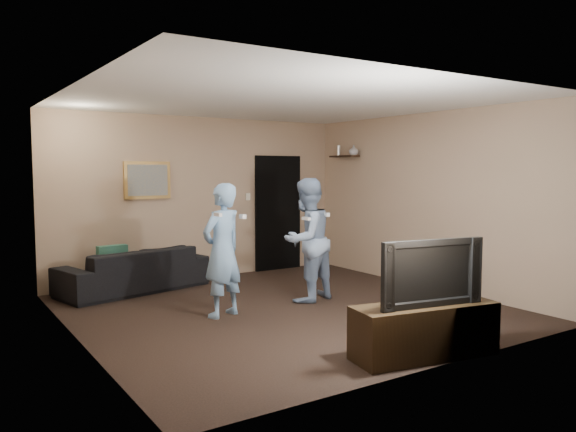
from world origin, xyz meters
TOP-DOWN VIEW (x-y plane):
  - ground at (0.00, 0.00)m, footprint 5.00×5.00m
  - ceiling at (0.00, 0.00)m, footprint 5.00×5.00m
  - wall_back at (0.00, 2.50)m, footprint 5.00×0.04m
  - wall_front at (0.00, -2.50)m, footprint 5.00×0.04m
  - wall_left at (-2.50, 0.00)m, footprint 0.04×5.00m
  - wall_right at (2.50, 0.00)m, footprint 0.04×5.00m
  - sofa at (-1.26, 2.09)m, footprint 2.27×1.31m
  - throw_pillow at (-1.56, 2.09)m, footprint 0.43×0.16m
  - painting_frame at (-0.90, 2.48)m, footprint 0.72×0.05m
  - painting_canvas at (-0.90, 2.45)m, footprint 0.62×0.01m
  - doorway at (1.45, 2.47)m, footprint 0.90×0.06m
  - light_switch at (0.85, 2.48)m, footprint 0.08×0.02m
  - wall_shelf at (2.39, 1.80)m, footprint 0.20×0.60m
  - shelf_vase at (2.39, 1.54)m, footprint 0.20×0.20m
  - shelf_figurine at (2.39, 1.96)m, footprint 0.06×0.06m
  - tv_console at (0.12, -2.24)m, footprint 1.47×0.70m
  - television at (0.12, -2.24)m, footprint 1.09×0.33m
  - wii_player_left at (-0.81, 0.12)m, footprint 0.68×0.57m
  - wii_player_right at (0.49, 0.23)m, footprint 0.95×0.83m

SIDE VIEW (x-z plane):
  - ground at x=0.00m, z-range 0.00..0.00m
  - tv_console at x=0.12m, z-range 0.00..0.50m
  - sofa at x=-1.26m, z-range 0.00..0.62m
  - throw_pillow at x=-1.56m, z-range 0.27..0.69m
  - wii_player_left at x=-0.81m, z-range 0.00..1.60m
  - television at x=0.12m, z-range 0.50..1.13m
  - wii_player_right at x=0.49m, z-range 0.00..1.65m
  - doorway at x=1.45m, z-range 0.00..2.00m
  - wall_back at x=0.00m, z-range 0.00..2.60m
  - wall_front at x=0.00m, z-range 0.00..2.60m
  - wall_left at x=-2.50m, z-range 0.00..2.60m
  - wall_right at x=2.50m, z-range 0.00..2.60m
  - light_switch at x=0.85m, z-range 1.24..1.36m
  - painting_frame at x=-0.90m, z-range 1.32..1.89m
  - painting_canvas at x=-0.90m, z-range 1.37..1.83m
  - wall_shelf at x=2.39m, z-range 1.98..2.00m
  - shelf_vase at x=2.39m, z-range 2.00..2.17m
  - shelf_figurine at x=2.39m, z-range 2.00..2.18m
  - ceiling at x=0.00m, z-range 2.58..2.62m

